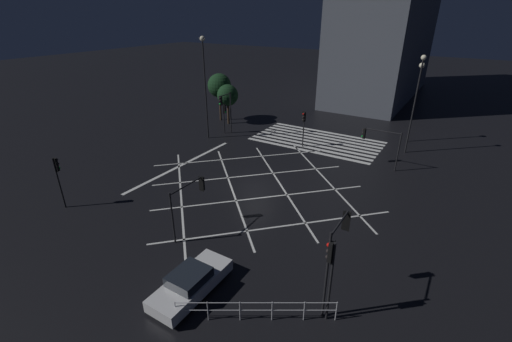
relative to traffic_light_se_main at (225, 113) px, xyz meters
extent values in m
plane|color=black|center=(-9.59, 8.95, -2.32)|extent=(200.00, 200.00, 0.00)
cube|color=silver|center=(-9.59, 0.03, -2.32)|extent=(12.93, 0.50, 0.01)
cube|color=silver|center=(-9.59, -0.87, -2.32)|extent=(12.93, 0.50, 0.01)
cube|color=silver|center=(-9.59, -1.77, -2.32)|extent=(12.93, 0.50, 0.01)
cube|color=silver|center=(-9.59, -2.67, -2.32)|extent=(12.93, 0.50, 0.01)
cube|color=silver|center=(-9.59, -3.57, -2.32)|extent=(12.93, 0.50, 0.01)
cube|color=silver|center=(-9.59, -4.47, -2.32)|extent=(12.93, 0.50, 0.01)
cube|color=silver|center=(-9.59, -5.37, -2.32)|extent=(12.93, 0.50, 0.01)
cube|color=silver|center=(-9.59, -6.27, -2.32)|extent=(12.93, 0.50, 0.01)
cube|color=silver|center=(-5.52, 4.89, -2.32)|extent=(11.28, 11.28, 0.01)
cube|color=silver|center=(-13.65, 4.89, -2.32)|extent=(11.28, 11.28, 0.01)
cube|color=silver|center=(-8.23, 7.60, -2.32)|extent=(11.28, 11.28, 0.01)
cube|color=silver|center=(-10.94, 7.60, -2.32)|extent=(11.28, 11.28, 0.01)
cube|color=silver|center=(-10.94, 10.31, -2.32)|extent=(11.28, 11.28, 0.01)
cube|color=silver|center=(-8.23, 10.31, -2.32)|extent=(11.28, 11.28, 0.01)
cube|color=silver|center=(-13.65, 13.01, -2.32)|extent=(11.28, 11.28, 0.01)
cube|color=silver|center=(-5.52, 13.01, -2.32)|extent=(11.28, 11.28, 0.01)
cube|color=silver|center=(-1.90, 8.95, -2.32)|extent=(0.30, 12.93, 0.01)
cube|color=#4C515B|center=(-9.59, -28.45, 10.89)|extent=(10.00, 28.02, 26.43)
cube|color=beige|center=(-4.56, -40.71, -0.32)|extent=(0.06, 1.40, 1.80)
cube|color=beige|center=(-4.56, -37.20, -0.32)|extent=(0.06, 1.40, 1.80)
cube|color=black|center=(-4.56, -33.70, -0.32)|extent=(0.06, 1.40, 1.80)
cube|color=black|center=(-4.56, -30.20, -0.32)|extent=(0.06, 1.40, 1.80)
cube|color=black|center=(-4.56, -26.69, -0.32)|extent=(0.06, 1.40, 1.80)
cube|color=beige|center=(-4.56, -23.19, -0.32)|extent=(0.06, 1.40, 1.80)
cube|color=beige|center=(-4.56, -19.69, -0.32)|extent=(0.06, 1.40, 1.80)
cube|color=beige|center=(-4.56, -16.19, -0.32)|extent=(0.06, 1.40, 1.80)
cube|color=black|center=(-4.56, -40.71, 3.02)|extent=(0.06, 1.40, 1.80)
cube|color=beige|center=(-4.56, -37.20, 3.02)|extent=(0.06, 1.40, 1.80)
cube|color=beige|center=(-4.56, -33.70, 3.02)|extent=(0.06, 1.40, 1.80)
cube|color=black|center=(-4.56, -30.20, 3.02)|extent=(0.06, 1.40, 1.80)
cube|color=beige|center=(-4.56, -26.69, 3.02)|extent=(0.06, 1.40, 1.80)
cube|color=beige|center=(-4.56, -23.19, 3.02)|extent=(0.06, 1.40, 1.80)
cube|color=beige|center=(-4.56, -19.69, 3.02)|extent=(0.06, 1.40, 1.80)
cube|color=beige|center=(-4.56, -16.19, 3.02)|extent=(0.06, 1.40, 1.80)
cube|color=black|center=(-4.56, -40.71, 6.37)|extent=(0.06, 1.40, 1.80)
cube|color=beige|center=(-4.56, -37.20, 6.37)|extent=(0.06, 1.40, 1.80)
cube|color=black|center=(-4.56, -33.70, 6.37)|extent=(0.06, 1.40, 1.80)
cube|color=black|center=(-4.56, -30.20, 6.37)|extent=(0.06, 1.40, 1.80)
cube|color=black|center=(-4.56, -26.69, 6.37)|extent=(0.06, 1.40, 1.80)
cube|color=beige|center=(-4.56, -23.19, 6.37)|extent=(0.06, 1.40, 1.80)
cube|color=black|center=(-4.56, -19.69, 6.37)|extent=(0.06, 1.40, 1.80)
cube|color=black|center=(-4.56, -16.19, 6.37)|extent=(0.06, 1.40, 1.80)
cube|color=black|center=(-4.56, -40.71, 9.72)|extent=(0.06, 1.40, 1.80)
cube|color=black|center=(-4.56, -37.20, 9.72)|extent=(0.06, 1.40, 1.80)
cube|color=black|center=(-4.56, -33.70, 9.72)|extent=(0.06, 1.40, 1.80)
cube|color=beige|center=(-4.56, -30.20, 9.72)|extent=(0.06, 1.40, 1.80)
cube|color=beige|center=(-4.56, -26.69, 9.72)|extent=(0.06, 1.40, 1.80)
cube|color=black|center=(-4.56, -23.19, 9.72)|extent=(0.06, 1.40, 1.80)
cube|color=beige|center=(-4.56, -19.69, 9.72)|extent=(0.06, 1.40, 1.80)
cube|color=beige|center=(-4.56, -16.19, 9.72)|extent=(0.06, 1.40, 1.80)
cylinder|color=black|center=(0.10, 0.00, -0.70)|extent=(0.11, 0.11, 3.25)
cube|color=black|center=(-0.04, 0.00, 0.42)|extent=(0.16, 0.28, 0.90)
sphere|color=black|center=(-0.15, 0.00, 0.72)|extent=(0.18, 0.18, 0.18)
sphere|color=black|center=(-0.15, 0.00, 0.42)|extent=(0.18, 0.18, 0.18)
sphere|color=green|center=(-0.15, 0.00, 0.12)|extent=(0.18, 0.18, 0.18)
cube|color=black|center=(0.05, 0.00, 0.42)|extent=(0.02, 0.36, 0.98)
cylinder|color=black|center=(-18.70, 18.02, -0.08)|extent=(0.11, 0.11, 4.49)
cylinder|color=black|center=(-18.70, 16.98, 2.01)|extent=(0.09, 2.08, 0.09)
cube|color=black|center=(-18.70, 15.94, 1.56)|extent=(0.28, 0.16, 0.90)
sphere|color=red|center=(-18.70, 15.83, 1.86)|extent=(0.18, 0.18, 0.18)
sphere|color=black|center=(-18.70, 15.83, 1.56)|extent=(0.18, 0.18, 0.18)
sphere|color=black|center=(-18.70, 15.83, 1.26)|extent=(0.18, 0.18, 0.18)
cube|color=black|center=(-18.70, 16.03, 1.56)|extent=(0.36, 0.02, 0.98)
cylinder|color=black|center=(-9.04, -0.78, -0.52)|extent=(0.11, 0.11, 3.61)
cube|color=black|center=(-9.04, -0.65, 0.79)|extent=(0.28, 0.16, 0.90)
sphere|color=red|center=(-9.04, -0.53, 1.09)|extent=(0.18, 0.18, 0.18)
sphere|color=black|center=(-9.04, -0.53, 0.79)|extent=(0.18, 0.18, 0.18)
sphere|color=black|center=(-9.04, -0.53, 0.49)|extent=(0.18, 0.18, 0.18)
cube|color=black|center=(-9.04, -0.74, 0.79)|extent=(0.36, 0.02, 0.98)
cylinder|color=black|center=(-9.33, 17.54, -0.67)|extent=(0.11, 0.11, 3.31)
cylinder|color=black|center=(-9.33, 16.19, 0.84)|extent=(0.09, 2.70, 0.09)
cube|color=black|center=(-9.33, 14.84, 0.39)|extent=(0.28, 0.16, 0.90)
sphere|color=black|center=(-9.33, 14.73, 0.69)|extent=(0.18, 0.18, 0.18)
sphere|color=black|center=(-9.33, 14.73, 0.39)|extent=(0.18, 0.18, 0.18)
sphere|color=green|center=(-9.33, 14.73, 0.09)|extent=(0.18, 0.18, 0.18)
cube|color=black|center=(-9.33, 14.93, 0.39)|extent=(0.36, 0.02, 0.98)
cylinder|color=black|center=(-18.92, 18.08, -0.27)|extent=(0.11, 0.11, 4.11)
cube|color=black|center=(-18.78, 18.08, 1.28)|extent=(0.16, 0.28, 0.90)
sphere|color=red|center=(-18.67, 18.08, 1.58)|extent=(0.18, 0.18, 0.18)
sphere|color=black|center=(-18.67, 18.08, 1.28)|extent=(0.18, 0.18, 0.18)
sphere|color=black|center=(-18.67, 18.08, 0.98)|extent=(0.18, 0.18, 0.18)
cube|color=black|center=(-18.87, 18.08, 1.28)|extent=(0.02, 0.36, 0.98)
cylinder|color=black|center=(-0.50, -0.46, -0.04)|extent=(0.11, 0.11, 4.57)
cylinder|color=black|center=(-0.50, 0.40, 2.09)|extent=(0.09, 1.73, 0.09)
cube|color=black|center=(-0.50, 1.26, 1.64)|extent=(0.28, 0.16, 0.90)
sphere|color=black|center=(-0.50, 1.38, 1.94)|extent=(0.18, 0.18, 0.18)
sphere|color=black|center=(-0.50, 1.38, 1.64)|extent=(0.18, 0.18, 0.18)
sphere|color=green|center=(-0.50, 1.38, 1.34)|extent=(0.18, 0.18, 0.18)
cube|color=black|center=(-0.50, 1.17, 1.64)|extent=(0.36, 0.02, 0.98)
cylinder|color=black|center=(-18.17, 0.39, -0.60)|extent=(0.11, 0.11, 3.44)
cylinder|color=black|center=(-16.69, 0.39, 0.96)|extent=(2.97, 0.09, 0.09)
cube|color=black|center=(-15.20, 0.39, 0.51)|extent=(0.16, 0.28, 0.90)
sphere|color=black|center=(-15.09, 0.39, 0.81)|extent=(0.18, 0.18, 0.18)
sphere|color=black|center=(-15.09, 0.39, 0.51)|extent=(0.18, 0.18, 0.18)
sphere|color=green|center=(-15.09, 0.39, 0.21)|extent=(0.18, 0.18, 0.18)
cube|color=black|center=(-15.29, 0.39, 0.51)|extent=(0.02, 0.36, 0.98)
cylinder|color=black|center=(-0.04, 18.64, -0.48)|extent=(0.11, 0.11, 3.70)
cube|color=black|center=(-0.04, 18.51, 0.87)|extent=(0.28, 0.16, 0.90)
sphere|color=black|center=(-0.04, 18.39, 1.17)|extent=(0.18, 0.18, 0.18)
sphere|color=black|center=(-0.04, 18.39, 0.87)|extent=(0.18, 0.18, 0.18)
sphere|color=green|center=(-0.04, 18.39, 0.57)|extent=(0.18, 0.18, 0.18)
cube|color=black|center=(-0.04, 18.60, 0.87)|extent=(0.36, 0.02, 0.98)
cylinder|color=black|center=(-18.10, -4.54, 1.98)|extent=(0.14, 0.14, 8.60)
sphere|color=#F4EAC6|center=(-18.10, -4.54, 6.41)|extent=(0.45, 0.45, 0.45)
cylinder|color=black|center=(0.63, 2.19, 2.59)|extent=(0.14, 0.14, 9.82)
sphere|color=#F4EAC6|center=(0.63, 2.19, 7.65)|extent=(0.50, 0.50, 0.50)
cylinder|color=black|center=(-17.70, -7.89, 1.43)|extent=(0.14, 0.14, 7.51)
sphere|color=#F4EAC6|center=(-17.70, -7.89, 5.34)|extent=(0.52, 0.52, 0.52)
cylinder|color=#38281C|center=(3.52, -3.83, -0.72)|extent=(0.24, 0.24, 3.21)
sphere|color=#143319|center=(3.52, -3.83, 1.95)|extent=(2.82, 2.82, 2.82)
cylinder|color=#38281C|center=(1.85, -3.16, -1.07)|extent=(0.26, 0.26, 2.50)
sphere|color=#143319|center=(1.85, -3.16, 1.11)|extent=(2.48, 2.48, 2.48)
cube|color=silver|center=(-12.82, 20.01, -1.83)|extent=(1.73, 4.38, 0.61)
cube|color=black|center=(-12.82, 20.11, -1.29)|extent=(1.52, 1.84, 0.48)
sphere|color=white|center=(-12.28, 17.86, -1.89)|extent=(0.16, 0.16, 0.16)
sphere|color=white|center=(-13.36, 17.86, -1.89)|extent=(0.16, 0.16, 0.16)
cylinder|color=black|center=(-12.07, 18.65, -2.01)|extent=(0.20, 0.62, 0.62)
cylinder|color=black|center=(-13.56, 18.65, -2.01)|extent=(0.20, 0.62, 0.62)
cylinder|color=black|center=(-12.07, 21.36, -2.01)|extent=(0.20, 0.62, 0.62)
cylinder|color=black|center=(-13.56, 21.36, -2.01)|extent=(0.20, 0.62, 0.62)
cylinder|color=#B7B7BC|center=(-13.35, 21.62, -1.80)|extent=(0.05, 0.05, 1.05)
cylinder|color=#B7B7BC|center=(-14.54, 20.89, -1.80)|extent=(0.05, 0.05, 1.05)
cylinder|color=#B7B7BC|center=(-15.73, 20.15, -1.80)|extent=(0.05, 0.05, 1.05)
cylinder|color=#B7B7BC|center=(-16.91, 19.41, -1.80)|extent=(0.05, 0.05, 1.05)
cylinder|color=#B7B7BC|center=(-18.10, 18.68, -1.80)|extent=(0.05, 0.05, 1.05)
cylinder|color=#B7B7BC|center=(-19.28, 17.94, -1.80)|extent=(0.05, 0.05, 1.05)
cylinder|color=#B7B7BC|center=(-16.32, 19.78, -1.31)|extent=(5.95, 3.71, 0.04)
cylinder|color=#B7B7BC|center=(-16.32, 19.78, -1.75)|extent=(5.95, 3.71, 0.04)
camera|label=1|loc=(-22.05, 29.00, 10.01)|focal=24.00mm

